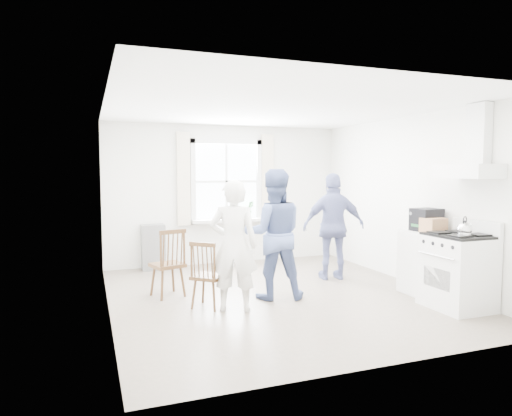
{
  "coord_description": "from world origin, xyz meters",
  "views": [
    {
      "loc": [
        -2.45,
        -5.8,
        1.74
      ],
      "look_at": [
        -0.24,
        0.2,
        1.22
      ],
      "focal_mm": 32.0,
      "sensor_mm": 36.0,
      "label": 1
    }
  ],
  "objects_px": {
    "gas_stove": "(457,271)",
    "person_mid": "(273,234)",
    "low_cabinet": "(424,263)",
    "stereo_stack": "(427,220)",
    "person_left": "(234,246)",
    "person_right": "(334,226)",
    "windsor_chair_a": "(171,256)",
    "windsor_chair_b": "(205,268)"
  },
  "relations": [
    {
      "from": "stereo_stack",
      "to": "windsor_chair_b",
      "type": "bearing_deg",
      "value": 173.43
    },
    {
      "from": "gas_stove",
      "to": "stereo_stack",
      "type": "distance_m",
      "value": 0.92
    },
    {
      "from": "person_left",
      "to": "person_mid",
      "type": "distance_m",
      "value": 0.78
    },
    {
      "from": "windsor_chair_b",
      "to": "person_right",
      "type": "distance_m",
      "value": 2.52
    },
    {
      "from": "gas_stove",
      "to": "windsor_chair_b",
      "type": "bearing_deg",
      "value": 160.56
    },
    {
      "from": "low_cabinet",
      "to": "windsor_chair_a",
      "type": "bearing_deg",
      "value": 162.9
    },
    {
      "from": "low_cabinet",
      "to": "person_mid",
      "type": "height_order",
      "value": "person_mid"
    },
    {
      "from": "stereo_stack",
      "to": "windsor_chair_a",
      "type": "bearing_deg",
      "value": 163.12
    },
    {
      "from": "person_left",
      "to": "person_right",
      "type": "xyz_separation_m",
      "value": [
        2.02,
        1.05,
        0.04
      ]
    },
    {
      "from": "low_cabinet",
      "to": "person_left",
      "type": "bearing_deg",
      "value": 176.08
    },
    {
      "from": "gas_stove",
      "to": "person_right",
      "type": "xyz_separation_m",
      "value": [
        -0.67,
        1.94,
        0.37
      ]
    },
    {
      "from": "windsor_chair_a",
      "to": "windsor_chair_b",
      "type": "bearing_deg",
      "value": -65.4
    },
    {
      "from": "windsor_chair_a",
      "to": "person_mid",
      "type": "bearing_deg",
      "value": -20.4
    },
    {
      "from": "person_right",
      "to": "windsor_chair_a",
      "type": "bearing_deg",
      "value": 16.83
    },
    {
      "from": "low_cabinet",
      "to": "person_right",
      "type": "xyz_separation_m",
      "value": [
        -0.74,
        1.24,
        0.41
      ]
    },
    {
      "from": "gas_stove",
      "to": "person_right",
      "type": "relative_size",
      "value": 0.65
    },
    {
      "from": "gas_stove",
      "to": "windsor_chair_a",
      "type": "distance_m",
      "value": 3.76
    },
    {
      "from": "stereo_stack",
      "to": "windsor_chair_a",
      "type": "distance_m",
      "value": 3.61
    },
    {
      "from": "person_mid",
      "to": "person_right",
      "type": "relative_size",
      "value": 1.03
    },
    {
      "from": "person_mid",
      "to": "low_cabinet",
      "type": "bearing_deg",
      "value": 179.43
    },
    {
      "from": "person_right",
      "to": "low_cabinet",
      "type": "bearing_deg",
      "value": 133.48
    },
    {
      "from": "person_left",
      "to": "person_mid",
      "type": "bearing_deg",
      "value": -129.76
    },
    {
      "from": "windsor_chair_b",
      "to": "person_left",
      "type": "xyz_separation_m",
      "value": [
        0.33,
        -0.17,
        0.29
      ]
    },
    {
      "from": "gas_stove",
      "to": "person_left",
      "type": "xyz_separation_m",
      "value": [
        -2.69,
        0.89,
        0.34
      ]
    },
    {
      "from": "gas_stove",
      "to": "stereo_stack",
      "type": "relative_size",
      "value": 2.99
    },
    {
      "from": "gas_stove",
      "to": "person_left",
      "type": "bearing_deg",
      "value": 161.7
    },
    {
      "from": "gas_stove",
      "to": "stereo_stack",
      "type": "xyz_separation_m",
      "value": [
        0.1,
        0.7,
        0.58
      ]
    },
    {
      "from": "gas_stove",
      "to": "low_cabinet",
      "type": "height_order",
      "value": "gas_stove"
    },
    {
      "from": "low_cabinet",
      "to": "person_right",
      "type": "relative_size",
      "value": 0.53
    },
    {
      "from": "gas_stove",
      "to": "windsor_chair_b",
      "type": "xyz_separation_m",
      "value": [
        -3.02,
        1.06,
        0.05
      ]
    },
    {
      "from": "low_cabinet",
      "to": "person_right",
      "type": "distance_m",
      "value": 1.5
    },
    {
      "from": "windsor_chair_b",
      "to": "person_right",
      "type": "relative_size",
      "value": 0.51
    },
    {
      "from": "gas_stove",
      "to": "person_mid",
      "type": "bearing_deg",
      "value": 148.01
    },
    {
      "from": "low_cabinet",
      "to": "person_mid",
      "type": "bearing_deg",
      "value": 165.06
    },
    {
      "from": "windsor_chair_b",
      "to": "person_right",
      "type": "bearing_deg",
      "value": 20.55
    },
    {
      "from": "gas_stove",
      "to": "low_cabinet",
      "type": "xyz_separation_m",
      "value": [
        0.07,
        0.7,
        -0.03
      ]
    },
    {
      "from": "person_mid",
      "to": "person_right",
      "type": "bearing_deg",
      "value": -138.37
    },
    {
      "from": "low_cabinet",
      "to": "windsor_chair_a",
      "type": "distance_m",
      "value": 3.56
    },
    {
      "from": "person_mid",
      "to": "person_right",
      "type": "xyz_separation_m",
      "value": [
        1.33,
        0.69,
        -0.03
      ]
    },
    {
      "from": "windsor_chair_b",
      "to": "low_cabinet",
      "type": "bearing_deg",
      "value": -6.73
    },
    {
      "from": "person_right",
      "to": "person_mid",
      "type": "bearing_deg",
      "value": 39.85
    },
    {
      "from": "low_cabinet",
      "to": "person_left",
      "type": "height_order",
      "value": "person_left"
    }
  ]
}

